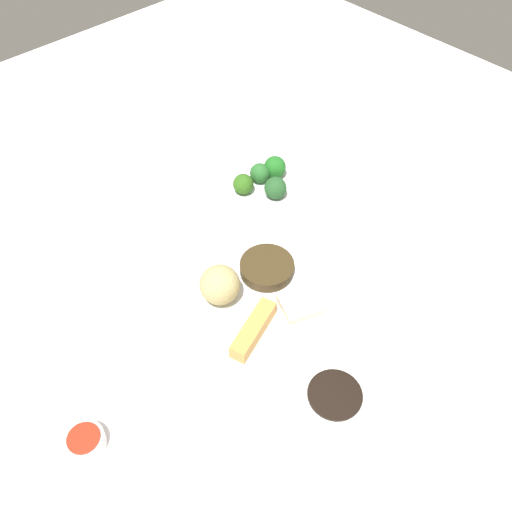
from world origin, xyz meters
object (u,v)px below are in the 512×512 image
Objects in this scene: soy_sauce_bowl at (335,398)px; sauce_ramekin_sweet_and_sour at (86,442)px; broccoli_plate at (261,191)px; main_plate at (260,304)px.

sauce_ramekin_sweet_and_sour is at bearing -33.06° from soy_sauce_bowl.
sauce_ramekin_sweet_and_sour is at bearing 21.20° from broccoli_plate.
broccoli_plate is 2.18× the size of soy_sauce_bowl.
main_plate is 0.30m from broccoli_plate.
soy_sauce_bowl is (0.04, 0.21, 0.01)m from main_plate.
sauce_ramekin_sweet_and_sour is (0.57, 0.22, 0.00)m from broccoli_plate.
main_plate is 0.36m from sauce_ramekin_sweet_and_sour.
sauce_ramekin_sweet_and_sour reaches higher than main_plate.
soy_sauce_bowl reaches higher than broccoli_plate.
sauce_ramekin_sweet_and_sour reaches higher than broccoli_plate.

